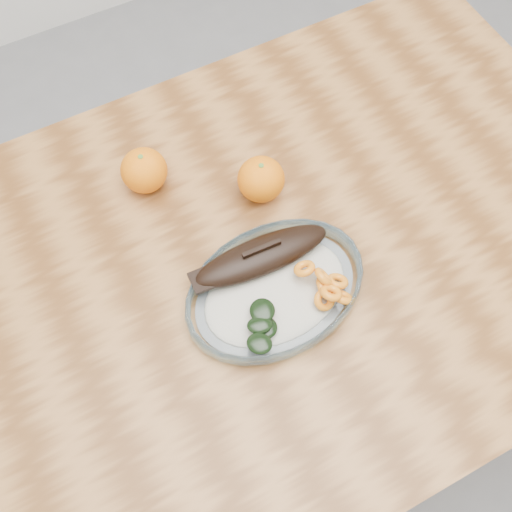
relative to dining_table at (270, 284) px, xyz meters
name	(u,v)px	position (x,y,z in m)	size (l,w,h in m)	color
ground	(265,393)	(0.00, 0.00, -0.65)	(3.00, 3.00, 0.00)	slate
dining_table	(270,284)	(0.00, 0.00, 0.00)	(1.20, 0.80, 0.75)	brown
plated_meal	(275,288)	(-0.03, -0.06, 0.12)	(0.53, 0.53, 0.08)	white
orange_left	(144,170)	(-0.12, 0.21, 0.14)	(0.07, 0.07, 0.07)	#F45204
orange_right	(261,179)	(0.04, 0.11, 0.14)	(0.07, 0.07, 0.07)	#F45204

